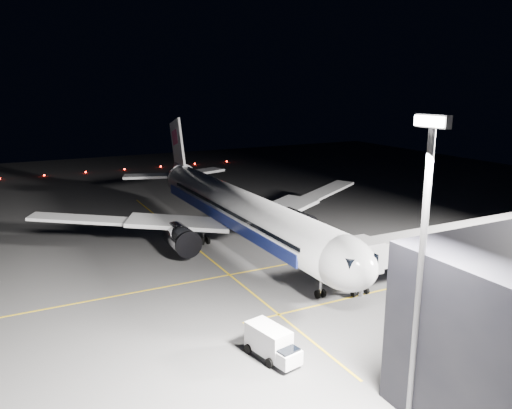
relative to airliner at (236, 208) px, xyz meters
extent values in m
plane|color=#4C4C4F|center=(1.08, 0.00, -5.16)|extent=(200.00, 200.00, 0.00)
cube|color=gold|center=(11.08, 0.00, -5.16)|extent=(0.25, 80.00, 0.01)
cube|color=gold|center=(1.08, -6.00, -5.16)|extent=(70.00, 0.25, 0.01)
cube|color=gold|center=(23.08, 10.00, -5.16)|extent=(0.25, 40.00, 0.01)
cylinder|color=silver|center=(1.08, 0.00, 0.14)|extent=(48.00, 5.60, 5.60)
ellipsoid|color=silver|center=(25.08, 0.00, 0.14)|extent=(8.96, 5.60, 5.60)
cube|color=black|center=(27.38, 0.00, 1.14)|extent=(2.20, 3.40, 0.90)
cone|color=silver|center=(-27.42, 0.00, 0.44)|extent=(9.00, 5.49, 5.49)
cube|color=navy|center=(0.08, 2.78, -0.76)|extent=(42.24, 0.25, 1.50)
cube|color=navy|center=(0.08, -2.78, -0.76)|extent=(42.24, 0.25, 1.50)
cube|color=silver|center=(-1.42, 8.00, -1.46)|extent=(11.36, 15.23, 1.53)
cube|color=silver|center=(-1.42, -8.00, -1.46)|extent=(11.36, 15.23, 1.53)
cube|color=silver|center=(-6.42, 20.50, -0.59)|extent=(8.57, 13.22, 1.31)
cube|color=silver|center=(-6.42, -20.50, -0.59)|extent=(8.57, 13.22, 1.31)
cube|color=silver|center=(-26.92, 5.20, 0.74)|extent=(6.20, 9.67, 0.45)
cube|color=silver|center=(-26.92, -5.20, 0.74)|extent=(6.20, 9.67, 0.45)
cube|color=white|center=(-25.12, 0.00, 6.34)|extent=(7.53, 0.40, 10.28)
cube|color=#E44D87|center=(-25.92, 0.00, 7.74)|extent=(3.22, 0.55, 3.22)
cylinder|color=#B7B7BF|center=(2.28, 9.00, -2.61)|extent=(5.60, 3.40, 3.40)
cylinder|color=#B7B7BF|center=(2.28, -9.00, -2.61)|extent=(5.60, 3.40, 3.40)
cylinder|color=#9999A0|center=(21.58, 0.00, -3.91)|extent=(0.26, 0.26, 2.50)
cylinder|color=black|center=(21.58, 0.00, -4.71)|extent=(0.90, 0.70, 0.90)
cylinder|color=#9999A0|center=(-1.92, 4.30, -3.91)|extent=(0.26, 0.26, 2.50)
cylinder|color=#9999A0|center=(-1.92, -4.30, -3.91)|extent=(0.26, 0.26, 2.50)
cylinder|color=black|center=(-1.92, 4.30, -4.61)|extent=(1.10, 1.60, 1.10)
cylinder|color=black|center=(-1.92, -4.30, -4.61)|extent=(1.10, 1.60, 1.10)
cube|color=#B2B2B7|center=(23.08, 20.05, -0.56)|extent=(3.00, 33.90, 2.80)
cube|color=#B2B2B7|center=(23.08, 4.20, -0.56)|extent=(3.60, 3.20, 3.40)
cylinder|color=#9999A0|center=(23.08, 4.20, -3.61)|extent=(0.70, 0.70, 3.10)
cylinder|color=black|center=(23.08, 3.30, -4.81)|extent=(0.70, 0.30, 0.70)
cylinder|color=black|center=(23.08, 5.10, -4.81)|extent=(0.70, 0.30, 0.70)
cylinder|color=#59595E|center=(41.08, -6.00, 4.84)|extent=(0.44, 0.44, 20.00)
cube|color=#59595E|center=(41.08, -6.00, 15.14)|extent=(2.40, 0.50, 0.80)
cube|color=white|center=(41.08, -6.35, 15.14)|extent=(2.20, 0.15, 0.60)
sphere|color=#FF140A|center=(-70.92, -30.00, -4.94)|extent=(0.44, 0.44, 0.44)
sphere|color=#FF140A|center=(-70.92, -20.00, -4.94)|extent=(0.44, 0.44, 0.44)
sphere|color=#FF140A|center=(-70.92, -10.00, -4.94)|extent=(0.44, 0.44, 0.44)
sphere|color=#FF140A|center=(-70.92, 0.00, -4.94)|extent=(0.44, 0.44, 0.44)
sphere|color=#FF140A|center=(-70.92, 10.00, -4.94)|extent=(0.44, 0.44, 0.44)
sphere|color=#FF140A|center=(-70.92, 20.00, -4.94)|extent=(0.44, 0.44, 0.44)
sphere|color=#FF140A|center=(-70.92, 30.00, -4.94)|extent=(0.44, 0.44, 0.44)
cube|color=white|center=(29.44, -10.66, -3.59)|extent=(4.39, 2.80, 2.23)
cube|color=white|center=(31.83, -10.18, -4.20)|extent=(1.98, 2.22, 1.22)
cube|color=black|center=(31.83, -10.18, -3.69)|extent=(1.54, 1.94, 0.51)
cylinder|color=black|center=(30.63, -9.34, -4.76)|extent=(0.85, 0.41, 0.81)
cylinder|color=black|center=(31.05, -11.43, -4.76)|extent=(0.85, 0.41, 0.81)
cylinder|color=black|center=(27.84, -9.90, -4.76)|extent=(0.85, 0.41, 0.81)
cylinder|color=black|center=(28.26, -11.99, -4.76)|extent=(0.85, 0.41, 0.81)
cube|color=black|center=(-6.92, 14.26, -4.30)|extent=(3.16, 2.52, 1.26)
cube|color=black|center=(-6.92, 14.26, -3.50)|extent=(1.46, 1.46, 0.69)
sphere|color=#FFF2CC|center=(-7.18, 13.23, -4.30)|extent=(0.30, 0.30, 0.30)
sphere|color=#FFF2CC|center=(-6.09, 13.60, -4.30)|extent=(0.30, 0.30, 0.30)
cylinder|color=black|center=(-6.26, 15.52, -4.82)|extent=(0.73, 0.46, 0.69)
cylinder|color=black|center=(-5.63, 13.67, -4.82)|extent=(0.73, 0.46, 0.69)
cylinder|color=black|center=(-8.22, 14.85, -4.82)|extent=(0.73, 0.46, 0.69)
cylinder|color=black|center=(-7.59, 13.01, -4.82)|extent=(0.73, 0.46, 0.69)
cone|color=#E85E09|center=(7.08, 4.00, -4.84)|extent=(0.44, 0.44, 0.66)
cone|color=#E85E09|center=(1.97, 5.58, -4.84)|extent=(0.43, 0.43, 0.64)
cone|color=#E85E09|center=(-4.31, 10.14, -4.82)|extent=(0.46, 0.46, 0.69)
camera|label=1|loc=(62.83, -28.98, 17.26)|focal=35.00mm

